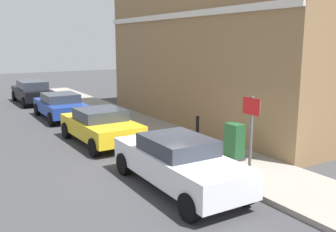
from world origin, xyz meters
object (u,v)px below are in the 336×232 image
Objects in this scene: car_black at (32,91)px; utility_cabinet at (234,143)px; car_blue at (60,105)px; street_sign at (251,127)px; car_yellow at (101,125)px; car_white at (178,162)px; bollard_near_cabinet at (197,129)px.

car_black is 15.93m from utility_cabinet.
street_sign reaches higher than car_blue.
car_white is at bearing 179.33° from car_yellow.
car_white is 1.96× the size of street_sign.
car_white is at bearing -179.47° from car_blue.
street_sign reaches higher than bollard_near_cabinet.
street_sign is (1.64, -11.69, 0.98)m from car_blue.
street_sign is (-1.02, -1.73, 0.98)m from utility_cabinet.
utility_cabinet is 0.50× the size of street_sign.
street_sign is (-1.12, -3.84, 0.96)m from bollard_near_cabinet.
car_blue is 11.85m from street_sign.
car_white is 5.28m from car_yellow.
car_blue is 5.73m from car_black.
car_blue is 0.93× the size of car_black.
car_black reaches higher than bollard_near_cabinet.
street_sign is (1.78, -17.42, 0.91)m from car_black.
street_sign is at bearing -120.62° from car_white.
car_black is at bearing -0.53° from car_yellow.
utility_cabinet is at bearing -170.26° from car_black.
bollard_near_cabinet is (2.77, -2.42, 0.01)m from car_yellow.
car_black is at bearing 102.05° from bollard_near_cabinet.
car_black is (-0.14, 5.72, 0.07)m from car_blue.
car_yellow is 6.55m from street_sign.
street_sign is at bearing -106.23° from bollard_near_cabinet.
utility_cabinet is (2.80, -15.68, -0.07)m from car_black.
street_sign is at bearing -166.36° from car_yellow.
car_white reaches higher than bollard_near_cabinet.
car_blue is at bearing 104.93° from utility_cabinet.
car_blue is 3.85× the size of bollard_near_cabinet.
car_black is at bearing 95.84° from street_sign.
car_blue is at bearing 109.34° from bollard_near_cabinet.
utility_cabinet is (2.63, 0.75, -0.05)m from car_white.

